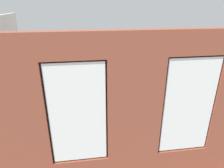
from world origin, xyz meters
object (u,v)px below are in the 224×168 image
Objects in this scene: remote_silver at (101,100)px; potted_plant_between_couches at (164,137)px; couch_by_window at (106,148)px; table_plant_small at (118,95)px; couch_left at (193,102)px; cup_ceramic at (106,100)px; potted_plant_corner_near_left at (168,67)px; potted_plant_near_tv at (26,117)px; tv_flatscreen at (13,90)px; candle_jar at (110,101)px; potted_plant_foreground_right at (38,77)px; papasan_chair at (95,78)px; media_console at (17,109)px; coffee_table at (106,103)px; remote_black at (94,104)px.

remote_silver is 2.50m from potted_plant_between_couches.
couch_by_window is 7.71× the size of table_plant_small.
couch_by_window is 3.61m from couch_left.
cup_ceramic is at bearing 18.39° from table_plant_small.
potted_plant_corner_near_left is 1.60× the size of potted_plant_near_tv.
potted_plant_between_couches is 3.61m from potted_plant_near_tv.
potted_plant_near_tv reaches higher than couch_left.
tv_flatscreen is 1.33× the size of potted_plant_near_tv.
couch_left is 2.52× the size of potted_plant_near_tv.
cup_ceramic is 0.15m from candle_jar.
cup_ceramic is 0.08× the size of tv_flatscreen.
remote_silver is 0.18× the size of potted_plant_foreground_right.
couch_left is 1.93× the size of papasan_chair.
remote_silver is 2.65m from media_console.
potted_plant_corner_near_left reaches higher than remote_silver.
media_console reaches higher than coffee_table.
remote_black is at bearing 14.64° from cup_ceramic.
remote_black is 2.47m from tv_flatscreen.
coffee_table is at bearing 28.99° from remote_silver.
couch_left is 3.91m from papasan_chair.
media_console is at bearing -3.47° from coffee_table.
coffee_table is 5.73× the size of table_plant_small.
coffee_table is at bearing 176.47° from tv_flatscreen.
cup_ceramic is at bearing -46.26° from candle_jar.
potted_plant_foreground_right reaches higher than remote_silver.
media_console is 3.22m from papasan_chair.
remote_black is 3.11m from potted_plant_foreground_right.
couch_left is 12.32× the size of remote_black.
couch_by_window is 5.43m from potted_plant_corner_near_left.
remote_black is at bearing 34.16° from potted_plant_corner_near_left.
couch_by_window is at bearing 138.56° from tv_flatscreen.
couch_by_window is 1.98m from remote_black.
couch_left is 1.49× the size of coffee_table.
media_console is (2.56, -2.26, -0.07)m from couch_by_window.
potted_plant_corner_near_left reaches higher than couch_by_window.
table_plant_small is at bearing 38.55° from potted_plant_corner_near_left.
coffee_table is at bearing -60.89° from potted_plant_between_couches.
remote_black is 2.00m from potted_plant_near_tv.
couch_left reaches higher than coffee_table.
couch_by_window is at bearing 117.96° from potted_plant_foreground_right.
tv_flatscreen is 4.56m from potted_plant_between_couches.
cup_ceramic is 0.54× the size of remote_silver.
couch_by_window is 2.02m from candle_jar.
potted_plant_near_tv is (2.27, 0.86, 0.09)m from cup_ceramic.
tv_flatscreen reaches higher than potted_plant_foreground_right.
media_console reaches higher than cup_ceramic.
coffee_table is 2.88m from tv_flatscreen.
table_plant_small is 0.85m from remote_black.
coffee_table is 3.76m from potted_plant_corner_near_left.
media_console is 6.20m from potted_plant_corner_near_left.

